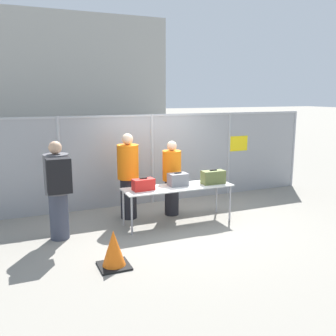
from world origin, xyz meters
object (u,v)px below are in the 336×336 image
inspection_table (178,189)px  security_worker_far (128,175)px  suitcase_olive (213,177)px  utility_trailer (185,162)px  security_worker_near (172,177)px  suitcase_grey (178,180)px  traffic_cone (114,250)px  traveler_hooded (58,187)px  suitcase_red (143,185)px

inspection_table → security_worker_far: bearing=140.5°
suitcase_olive → utility_trailer: bearing=71.9°
security_worker_near → security_worker_far: (-0.95, 0.15, 0.10)m
suitcase_grey → security_worker_far: (-0.88, 0.62, 0.04)m
inspection_table → traffic_cone: inspection_table is taller
security_worker_near → traveler_hooded: bearing=-6.7°
inspection_table → security_worker_near: (0.10, 0.55, 0.13)m
suitcase_grey → security_worker_far: bearing=144.6°
inspection_table → suitcase_grey: bearing=64.6°
utility_trailer → traffic_cone: size_ratio=6.30×
security_worker_near → traffic_cone: bearing=28.1°
security_worker_near → inspection_table: bearing=60.1°
security_worker_near → utility_trailer: security_worker_near is taller
suitcase_olive → security_worker_far: security_worker_far is taller
security_worker_far → suitcase_red: bearing=74.9°
suitcase_grey → security_worker_near: size_ratio=0.24×
inspection_table → traveler_hooded: size_ratio=1.26×
inspection_table → utility_trailer: (2.21, 4.29, -0.30)m
traveler_hooded → security_worker_far: 1.68m
traveler_hooded → utility_trailer: bearing=50.2°
security_worker_far → inspection_table: bearing=117.6°
suitcase_grey → traffic_cone: (-1.79, -1.54, -0.63)m
suitcase_grey → inspection_table: bearing=-115.4°
suitcase_red → security_worker_near: (0.85, 0.55, -0.04)m
utility_trailer → suitcase_grey: bearing=-117.3°
suitcase_grey → traveler_hooded: 2.41m
traffic_cone → suitcase_grey: bearing=40.7°
traveler_hooded → inspection_table: bearing=7.1°
inspection_table → security_worker_near: bearing=79.3°
traveler_hooded → traffic_cone: traveler_hooded is taller
suitcase_olive → traffic_cone: suitcase_olive is taller
suitcase_grey → security_worker_near: security_worker_near is taller
suitcase_red → security_worker_near: 1.02m
suitcase_olive → security_worker_near: security_worker_near is taller
traveler_hooded → utility_trailer: 6.30m
suitcase_red → traffic_cone: bearing=-124.6°
traffic_cone → suitcase_olive: bearing=28.9°
traffic_cone → inspection_table: bearing=39.9°
traveler_hooded → suitcase_red: bearing=6.9°
security_worker_far → suitcase_grey: bearing=121.7°
traffic_cone → utility_trailer: bearing=55.4°
suitcase_red → traffic_cone: (-1.01, -1.46, -0.61)m
suitcase_grey → traveler_hooded: traveler_hooded is taller
suitcase_red → security_worker_far: bearing=97.8°
suitcase_red → security_worker_far: security_worker_far is taller
suitcase_red → suitcase_olive: suitcase_olive is taller
utility_trailer → suitcase_red: bearing=-124.6°
security_worker_far → utility_trailer: (3.05, 3.59, -0.53)m
suitcase_grey → security_worker_far: 1.08m
inspection_table → suitcase_grey: suitcase_grey is taller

